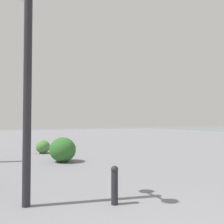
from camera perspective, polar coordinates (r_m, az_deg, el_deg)
The scene contains 4 objects.
lamppost at distance 4.62m, azimuth -18.91°, elevation 12.93°, with size 0.98×0.28×3.95m.
bollard_mid at distance 4.46m, azimuth 0.60°, elevation -16.37°, with size 0.13×0.13×0.67m.
shrub_low at distance 11.42m, azimuth -15.70°, elevation -7.75°, with size 0.68×0.61×0.58m.
shrub_round at distance 8.92m, azimuth -11.36°, elevation -8.54°, with size 1.01×0.91×0.86m.
Camera 1 is at (-0.71, 1.49, 1.47)m, focal length 39.46 mm.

